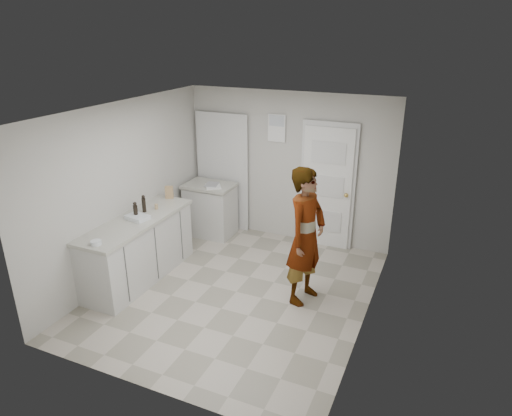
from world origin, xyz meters
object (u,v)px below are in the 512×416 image
at_px(spice_jar, 156,207).
at_px(baking_dish, 138,217).
at_px(egg_bowl, 96,243).
at_px(person, 306,236).
at_px(oil_cruet_a, 135,210).
at_px(oil_cruet_b, 144,204).
at_px(cake_mix_box, 169,192).

bearing_deg(spice_jar, baking_dish, -92.47).
distance_m(baking_dish, egg_bowl, 0.87).
distance_m(person, oil_cruet_a, 2.41).
xyz_separation_m(oil_cruet_b, baking_dish, (0.08, -0.26, -0.10)).
height_order(person, egg_bowl, person).
xyz_separation_m(spice_jar, egg_bowl, (0.02, -1.29, -0.01)).
height_order(cake_mix_box, baking_dish, cake_mix_box).
distance_m(cake_mix_box, egg_bowl, 1.75).
bearing_deg(oil_cruet_a, baking_dish, -29.72).
bearing_deg(person, oil_cruet_b, 106.79).
relative_size(cake_mix_box, oil_cruet_a, 0.83).
distance_m(person, cake_mix_box, 2.43).
relative_size(person, cake_mix_box, 9.23).
height_order(spice_jar, egg_bowl, spice_jar).
height_order(baking_dish, egg_bowl, baking_dish).
bearing_deg(baking_dish, spice_jar, 87.53).
relative_size(cake_mix_box, egg_bowl, 1.49).
bearing_deg(person, baking_dish, 113.23).
xyz_separation_m(person, egg_bowl, (-2.29, -1.28, 0.03)).
bearing_deg(oil_cruet_a, cake_mix_box, 91.11).
bearing_deg(cake_mix_box, baking_dish, -110.61).
bearing_deg(person, spice_jar, 102.95).
relative_size(oil_cruet_a, oil_cruet_b, 0.93).
bearing_deg(oil_cruet_b, egg_bowl, -84.36).
height_order(person, oil_cruet_a, person).
height_order(person, cake_mix_box, person).
relative_size(oil_cruet_b, baking_dish, 0.75).
xyz_separation_m(person, spice_jar, (-2.31, 0.01, 0.04)).
bearing_deg(spice_jar, person, -0.17).
relative_size(person, spice_jar, 23.76).
height_order(oil_cruet_a, egg_bowl, oil_cruet_a).
relative_size(baking_dish, egg_bowl, 2.58).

